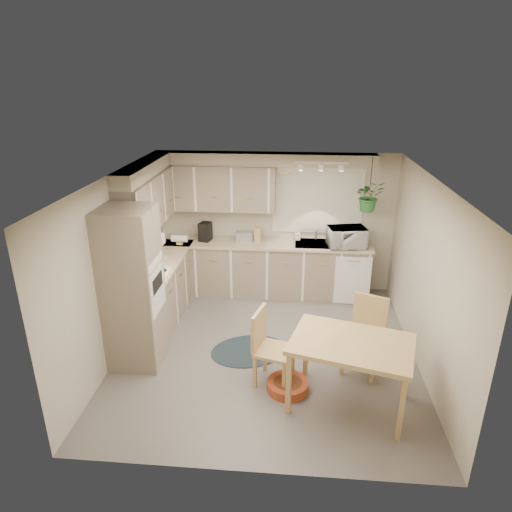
% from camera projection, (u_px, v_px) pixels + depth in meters
% --- Properties ---
extents(floor, '(4.20, 4.20, 0.00)m').
position_uv_depth(floor, '(267.00, 350.00, 6.32)').
color(floor, '#645F58').
rests_on(floor, ground).
extents(ceiling, '(4.20, 4.20, 0.00)m').
position_uv_depth(ceiling, '(268.00, 179.00, 5.44)').
color(ceiling, silver).
rests_on(ceiling, wall_back).
extents(wall_back, '(4.00, 0.04, 2.40)m').
position_uv_depth(wall_back, '(275.00, 222.00, 7.83)').
color(wall_back, '#B3AA94').
rests_on(wall_back, floor).
extents(wall_front, '(4.00, 0.04, 2.40)m').
position_uv_depth(wall_front, '(252.00, 367.00, 3.94)').
color(wall_front, '#B3AA94').
rests_on(wall_front, floor).
extents(wall_left, '(0.04, 4.20, 2.40)m').
position_uv_depth(wall_left, '(117.00, 266.00, 6.04)').
color(wall_left, '#B3AA94').
rests_on(wall_left, floor).
extents(wall_right, '(0.04, 4.20, 2.40)m').
position_uv_depth(wall_right, '(426.00, 276.00, 5.72)').
color(wall_right, '#B3AA94').
rests_on(wall_right, floor).
extents(base_cab_left, '(0.60, 1.85, 0.90)m').
position_uv_depth(base_cab_left, '(162.00, 289.00, 7.11)').
color(base_cab_left, gray).
rests_on(base_cab_left, floor).
extents(base_cab_back, '(3.60, 0.60, 0.90)m').
position_uv_depth(base_cab_back, '(262.00, 269.00, 7.84)').
color(base_cab_back, gray).
rests_on(base_cab_back, floor).
extents(counter_left, '(0.64, 1.89, 0.04)m').
position_uv_depth(counter_left, '(160.00, 261.00, 6.93)').
color(counter_left, tan).
rests_on(counter_left, base_cab_left).
extents(counter_back, '(3.64, 0.64, 0.04)m').
position_uv_depth(counter_back, '(262.00, 243.00, 7.66)').
color(counter_back, tan).
rests_on(counter_back, base_cab_back).
extents(oven_stack, '(0.65, 0.65, 2.10)m').
position_uv_depth(oven_stack, '(133.00, 289.00, 5.73)').
color(oven_stack, gray).
rests_on(oven_stack, floor).
extents(wall_oven_face, '(0.02, 0.56, 0.58)m').
position_uv_depth(wall_oven_face, '(157.00, 290.00, 5.70)').
color(wall_oven_face, silver).
rests_on(wall_oven_face, oven_stack).
extents(upper_cab_left, '(0.35, 2.00, 0.75)m').
position_uv_depth(upper_cab_left, '(149.00, 201.00, 6.73)').
color(upper_cab_left, gray).
rests_on(upper_cab_left, wall_left).
extents(upper_cab_back, '(2.00, 0.35, 0.75)m').
position_uv_depth(upper_cab_back, '(215.00, 188.00, 7.51)').
color(upper_cab_back, gray).
rests_on(upper_cab_back, wall_back).
extents(soffit_left, '(0.30, 2.00, 0.20)m').
position_uv_depth(soffit_left, '(144.00, 169.00, 6.55)').
color(soffit_left, '#B3AA94').
rests_on(soffit_left, wall_left).
extents(soffit_back, '(3.60, 0.30, 0.20)m').
position_uv_depth(soffit_back, '(264.00, 159.00, 7.30)').
color(soffit_back, '#B3AA94').
rests_on(soffit_back, wall_back).
extents(cooktop, '(0.52, 0.58, 0.02)m').
position_uv_depth(cooktop, '(149.00, 275.00, 6.39)').
color(cooktop, silver).
rests_on(cooktop, counter_left).
extents(range_hood, '(0.40, 0.60, 0.14)m').
position_uv_depth(range_hood, '(145.00, 244.00, 6.22)').
color(range_hood, silver).
rests_on(range_hood, upper_cab_left).
extents(window_blinds, '(1.40, 0.02, 1.00)m').
position_uv_depth(window_blinds, '(318.00, 201.00, 7.59)').
color(window_blinds, silver).
rests_on(window_blinds, wall_back).
extents(window_frame, '(1.50, 0.02, 1.10)m').
position_uv_depth(window_frame, '(318.00, 201.00, 7.60)').
color(window_frame, beige).
rests_on(window_frame, wall_back).
extents(sink, '(0.70, 0.48, 0.10)m').
position_uv_depth(sink, '(316.00, 246.00, 7.60)').
color(sink, '#97999E').
rests_on(sink, counter_back).
extents(dishwasher_front, '(0.58, 0.02, 0.83)m').
position_uv_depth(dishwasher_front, '(352.00, 281.00, 7.44)').
color(dishwasher_front, silver).
rests_on(dishwasher_front, base_cab_back).
extents(track_light_bar, '(0.80, 0.04, 0.04)m').
position_uv_depth(track_light_bar, '(321.00, 163.00, 6.84)').
color(track_light_bar, silver).
rests_on(track_light_bar, ceiling).
extents(wall_clock, '(0.30, 0.03, 0.30)m').
position_uv_depth(wall_clock, '(285.00, 166.00, 7.42)').
color(wall_clock, gold).
rests_on(wall_clock, wall_back).
extents(dining_table, '(1.50, 1.20, 0.83)m').
position_uv_depth(dining_table, '(349.00, 373.00, 5.15)').
color(dining_table, tan).
rests_on(dining_table, floor).
extents(chair_left, '(0.55, 0.55, 0.96)m').
position_uv_depth(chair_left, '(275.00, 349.00, 5.50)').
color(chair_left, tan).
rests_on(chair_left, floor).
extents(chair_back, '(0.61, 0.61, 0.99)m').
position_uv_depth(chair_back, '(364.00, 337.00, 5.71)').
color(chair_back, tan).
rests_on(chair_back, floor).
extents(braided_rug, '(1.27, 1.11, 0.01)m').
position_uv_depth(braided_rug, '(249.00, 351.00, 6.30)').
color(braided_rug, black).
rests_on(braided_rug, floor).
extents(pet_bed, '(0.61, 0.61, 0.12)m').
position_uv_depth(pet_bed, '(288.00, 386.00, 5.50)').
color(pet_bed, '#A74A21').
rests_on(pet_bed, floor).
extents(microwave, '(0.65, 0.44, 0.40)m').
position_uv_depth(microwave, '(347.00, 235.00, 7.38)').
color(microwave, silver).
rests_on(microwave, counter_back).
extents(soap_bottle, '(0.10, 0.19, 0.09)m').
position_uv_depth(soap_bottle, '(298.00, 238.00, 7.73)').
color(soap_bottle, silver).
rests_on(soap_bottle, counter_back).
extents(hanging_plant, '(0.51, 0.55, 0.38)m').
position_uv_depth(hanging_plant, '(369.00, 199.00, 7.13)').
color(hanging_plant, '#276328').
rests_on(hanging_plant, ceiling).
extents(coffee_maker, '(0.22, 0.25, 0.31)m').
position_uv_depth(coffee_maker, '(205.00, 232.00, 7.68)').
color(coffee_maker, black).
rests_on(coffee_maker, counter_back).
extents(toaster, '(0.29, 0.18, 0.17)m').
position_uv_depth(toaster, '(244.00, 236.00, 7.67)').
color(toaster, '#97999E').
rests_on(toaster, counter_back).
extents(knife_block, '(0.12, 0.12, 0.24)m').
position_uv_depth(knife_block, '(258.00, 234.00, 7.67)').
color(knife_block, tan).
rests_on(knife_block, counter_back).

